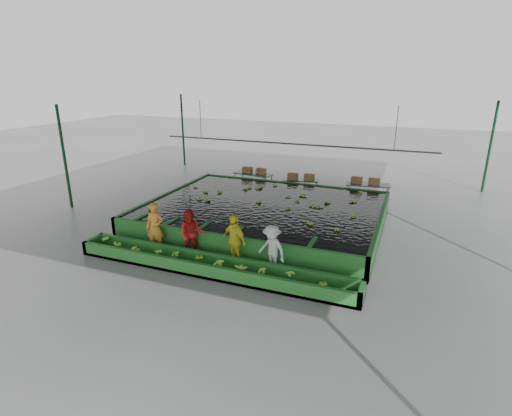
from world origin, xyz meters
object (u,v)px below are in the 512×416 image
at_px(worker_a, 155,228).
at_px(box_stack_mid, 301,180).
at_px(packing_table_left, 253,182).
at_px(box_stack_right, 365,184).
at_px(packing_table_mid, 300,187).
at_px(packing_table_right, 367,193).
at_px(worker_b, 191,234).
at_px(box_stack_left, 254,173).
at_px(flotation_tank, 264,213).
at_px(worker_d, 272,249).
at_px(worker_c, 234,240).
at_px(sorting_trough, 211,266).

relative_size(worker_a, box_stack_mid, 1.29).
height_order(packing_table_left, box_stack_right, box_stack_right).
relative_size(worker_a, packing_table_mid, 0.94).
bearing_deg(packing_table_right, packing_table_mid, -179.67).
height_order(worker_b, packing_table_left, worker_b).
bearing_deg(packing_table_left, box_stack_left, 66.25).
bearing_deg(box_stack_mid, packing_table_left, 178.42).
distance_m(worker_a, box_stack_right, 11.06).
relative_size(flotation_tank, worker_d, 6.02).
xyz_separation_m(flotation_tank, packing_table_right, (3.88, 4.73, 0.05)).
bearing_deg(packing_table_mid, worker_a, -108.42).
relative_size(worker_d, packing_table_right, 0.76).
bearing_deg(worker_c, worker_a, -156.25).
bearing_deg(packing_table_left, worker_b, -81.95).
bearing_deg(packing_table_right, worker_b, -119.19).
xyz_separation_m(worker_a, packing_table_mid, (3.00, 9.01, -0.48)).
bearing_deg(box_stack_right, packing_table_left, 179.42).
height_order(worker_c, box_stack_mid, worker_c).
bearing_deg(box_stack_left, worker_b, -82.16).
distance_m(packing_table_right, box_stack_mid, 3.54).
xyz_separation_m(flotation_tank, packing_table_mid, (0.30, 4.71, -0.00)).
bearing_deg(packing_table_mid, box_stack_left, 177.80).
bearing_deg(packing_table_right, box_stack_right, -166.23).
bearing_deg(packing_table_left, flotation_tank, -62.76).
distance_m(worker_b, packing_table_mid, 9.15).
xyz_separation_m(sorting_trough, worker_b, (-1.17, 0.80, 0.66)).
distance_m(worker_a, worker_d, 4.57).
bearing_deg(worker_d, box_stack_mid, 121.32).
bearing_deg(worker_a, worker_c, -9.45).
bearing_deg(packing_table_mid, worker_c, -88.72).
bearing_deg(box_stack_right, worker_d, -101.68).
xyz_separation_m(worker_d, box_stack_right, (1.86, 9.00, 0.17)).
bearing_deg(sorting_trough, box_stack_mid, 87.90).
distance_m(packing_table_right, box_stack_left, 6.32).
distance_m(flotation_tank, sorting_trough, 5.10).
relative_size(flotation_tank, box_stack_left, 7.30).
height_order(sorting_trough, worker_c, worker_c).
relative_size(packing_table_left, packing_table_mid, 1.10).
relative_size(flotation_tank, packing_table_right, 4.57).
relative_size(worker_b, packing_table_mid, 0.92).
distance_m(sorting_trough, box_stack_mid, 9.81).
height_order(worker_d, packing_table_left, worker_d).
bearing_deg(box_stack_left, worker_c, -72.18).
distance_m(worker_a, box_stack_mid, 9.49).
relative_size(worker_b, packing_table_right, 0.83).
relative_size(sorting_trough, box_stack_mid, 6.93).
bearing_deg(flotation_tank, sorting_trough, -90.00).
height_order(worker_a, worker_c, worker_a).
height_order(flotation_tank, sorting_trough, flotation_tank).
bearing_deg(worker_a, box_stack_left, 78.85).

